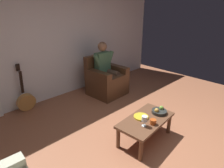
{
  "coord_description": "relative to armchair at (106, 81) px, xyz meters",
  "views": [
    {
      "loc": [
        2.11,
        1.12,
        1.99
      ],
      "look_at": [
        -0.26,
        -1.3,
        0.61
      ],
      "focal_mm": 30.48,
      "sensor_mm": 36.0,
      "label": 1
    }
  ],
  "objects": [
    {
      "name": "person_seated",
      "position": [
        -0.0,
        0.0,
        0.35
      ],
      "size": [
        0.64,
        0.57,
        1.25
      ],
      "rotation": [
        0.0,
        0.0,
        0.06
      ],
      "color": "#456C4D",
      "rests_on": "ground"
    },
    {
      "name": "decorative_dish",
      "position": [
        0.77,
        1.65,
        0.06
      ],
      "size": [
        0.23,
        0.23,
        0.02
      ],
      "primitive_type": "cylinder",
      "color": "gold",
      "rests_on": "coffee_table"
    },
    {
      "name": "wall_back",
      "position": [
        0.77,
        -0.74,
        1.05
      ],
      "size": [
        6.13,
        0.06,
        2.79
      ],
      "primitive_type": "cube",
      "color": "silver",
      "rests_on": "ground"
    },
    {
      "name": "ground_plane",
      "position": [
        0.77,
        2.04,
        -0.34
      ],
      "size": [
        6.88,
        6.88,
        0.0
      ],
      "primitive_type": "plane",
      "color": "#995C3F"
    },
    {
      "name": "candle_jar",
      "position": [
        0.79,
        1.88,
        0.08
      ],
      "size": [
        0.09,
        0.09,
        0.08
      ],
      "primitive_type": "cylinder",
      "color": "#B04A1B",
      "rests_on": "coffee_table"
    },
    {
      "name": "wine_glass_near",
      "position": [
        0.93,
        1.82,
        0.16
      ],
      "size": [
        0.08,
        0.08,
        0.16
      ],
      "color": "silver",
      "rests_on": "coffee_table"
    },
    {
      "name": "armchair",
      "position": [
        0.0,
        0.0,
        0.0
      ],
      "size": [
        0.82,
        0.79,
        0.93
      ],
      "rotation": [
        0.0,
        0.0,
        0.06
      ],
      "color": "#4A2E1B",
      "rests_on": "ground"
    },
    {
      "name": "fruit_bowl",
      "position": [
        0.46,
        1.77,
        0.08
      ],
      "size": [
        0.24,
        0.24,
        0.11
      ],
      "color": "#262927",
      "rests_on": "coffee_table"
    },
    {
      "name": "coffee_table",
      "position": [
        0.76,
        1.73,
        -0.01
      ],
      "size": [
        0.99,
        0.57,
        0.38
      ],
      "rotation": [
        0.0,
        0.0,
        0.08
      ],
      "color": "brown",
      "rests_on": "ground"
    },
    {
      "name": "guitar",
      "position": [
        1.73,
        -0.54,
        -0.12
      ],
      "size": [
        0.37,
        0.22,
        0.98
      ],
      "color": "#BA8142",
      "rests_on": "ground"
    }
  ]
}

